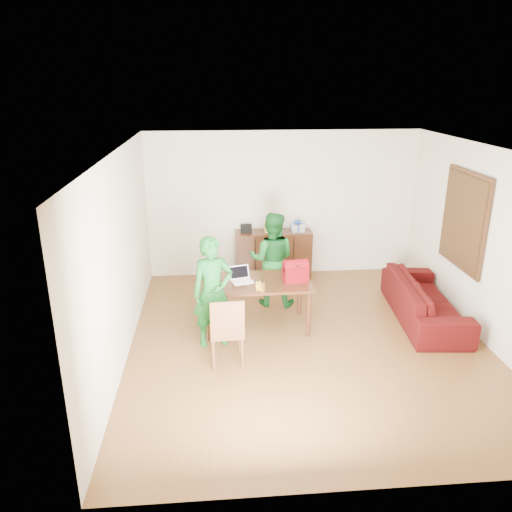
{
  "coord_description": "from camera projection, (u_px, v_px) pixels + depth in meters",
  "views": [
    {
      "loc": [
        -1.27,
        -6.23,
        3.54
      ],
      "look_at": [
        -0.67,
        0.73,
        1.06
      ],
      "focal_mm": 35.0,
      "sensor_mm": 36.0,
      "label": 1
    }
  ],
  "objects": [
    {
      "name": "table",
      "position": [
        257.0,
        287.0,
        7.37
      ],
      "size": [
        1.59,
        0.9,
        0.74
      ],
      "rotation": [
        0.0,
        0.0,
        0.01
      ],
      "color": "black",
      "rests_on": "ground"
    },
    {
      "name": "bananas",
      "position": [
        260.0,
        290.0,
        6.97
      ],
      "size": [
        0.17,
        0.12,
        0.06
      ],
      "primitive_type": null,
      "rotation": [
        0.0,
        0.0,
        0.16
      ],
      "color": "gold",
      "rests_on": "table"
    },
    {
      "name": "person_near",
      "position": [
        213.0,
        292.0,
        6.84
      ],
      "size": [
        0.65,
        0.51,
        1.58
      ],
      "primitive_type": "imported",
      "rotation": [
        0.0,
        0.0,
        0.25
      ],
      "color": "#166321",
      "rests_on": "ground"
    },
    {
      "name": "laptop",
      "position": [
        242.0,
        279.0,
        7.29
      ],
      "size": [
        0.34,
        0.28,
        0.21
      ],
      "rotation": [
        0.0,
        0.0,
        0.27
      ],
      "color": "white",
      "rests_on": "table"
    },
    {
      "name": "person_far",
      "position": [
        272.0,
        259.0,
        8.11
      ],
      "size": [
        0.88,
        0.75,
        1.56
      ],
      "primitive_type": "imported",
      "rotation": [
        0.0,
        0.0,
        2.91
      ],
      "color": "#12511B",
      "rests_on": "ground"
    },
    {
      "name": "red_bag",
      "position": [
        295.0,
        273.0,
        7.3
      ],
      "size": [
        0.38,
        0.25,
        0.26
      ],
      "primitive_type": "cube",
      "rotation": [
        0.0,
        0.0,
        0.14
      ],
      "color": "maroon",
      "rests_on": "table"
    },
    {
      "name": "chair",
      "position": [
        227.0,
        343.0,
        6.54
      ],
      "size": [
        0.45,
        0.43,
        0.95
      ],
      "rotation": [
        0.0,
        0.0,
        0.05
      ],
      "color": "brown",
      "rests_on": "ground"
    },
    {
      "name": "sofa",
      "position": [
        425.0,
        300.0,
        7.74
      ],
      "size": [
        1.04,
        2.23,
        0.63
      ],
      "primitive_type": "imported",
      "rotation": [
        0.0,
        0.0,
        1.48
      ],
      "color": "#400813",
      "rests_on": "ground"
    },
    {
      "name": "bottle",
      "position": [
        263.0,
        286.0,
        6.93
      ],
      "size": [
        0.07,
        0.07,
        0.17
      ],
      "primitive_type": "cylinder",
      "rotation": [
        0.0,
        0.0,
        -0.37
      ],
      "color": "#5A3014",
      "rests_on": "table"
    },
    {
      "name": "room",
      "position": [
        309.0,
        252.0,
        6.82
      ],
      "size": [
        5.2,
        5.7,
        2.9
      ],
      "color": "#472A11",
      "rests_on": "ground"
    }
  ]
}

